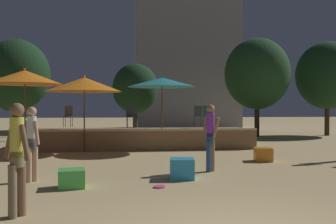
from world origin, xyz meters
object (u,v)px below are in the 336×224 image
Objects in this scene: background_tree_0 at (15,86)px; cube_seat_2 at (263,154)px; bistro_chair_3 at (198,114)px; cube_seat_3 at (72,178)px; patio_umbrella_0 at (162,82)px; frisbee_disc at (160,187)px; background_tree_1 at (257,74)px; person_0 at (17,155)px; patio_umbrella_1 at (25,77)px; background_tree_3 at (327,75)px; bistro_chair_1 at (207,114)px; cube_seat_1 at (182,169)px; person_2 at (211,135)px; bistro_chair_2 at (131,114)px; patio_umbrella_2 at (84,84)px; person_1 at (32,141)px; background_tree_4 at (17,75)px; background_tree_2 at (135,89)px; bistro_chair_0 at (68,114)px.

cube_seat_2 is at bearing -46.90° from background_tree_0.
bistro_chair_3 reaches higher than cube_seat_2.
patio_umbrella_0 is at bearing 67.89° from cube_seat_3.
background_tree_1 reaches higher than frisbee_disc.
person_0 is 17.00m from background_tree_0.
patio_umbrella_1 is at bearing 176.17° from patio_umbrella_0.
patio_umbrella_0 is 12.62m from background_tree_3.
bistro_chair_1 is 1.00× the size of bistro_chair_3.
person_2 is at bearing 44.12° from cube_seat_1.
background_tree_0 reaches higher than bistro_chair_2.
background_tree_1 is at bearing 70.35° from cube_seat_2.
cube_seat_1 reaches higher than cube_seat_2.
person_1 is at bearing -96.53° from patio_umbrella_2.
background_tree_3 is (13.33, 13.05, 3.41)m from cube_seat_3.
cube_seat_1 is 0.36× the size of person_0.
patio_umbrella_1 is at bearing -152.78° from background_tree_1.
background_tree_0 reaches higher than person_2.
bistro_chair_1 is at bearing 102.69° from cube_seat_2.
background_tree_1 is at bearing 4.41° from background_tree_4.
background_tree_2 is (-2.52, 5.34, 1.36)m from bistro_chair_3.
patio_umbrella_1 is at bearing -158.51° from background_tree_3.
patio_umbrella_1 reaches higher than cube_seat_1.
person_2 is at bearing 49.35° from frisbee_disc.
bistro_chair_0 is (1.40, 1.54, -1.43)m from patio_umbrella_1.
bistro_chair_1 is 3.63× the size of frisbee_disc.
cube_seat_1 is 2.53m from cube_seat_3.
bistro_chair_1 is at bearing -27.91° from background_tree_4.
background_tree_1 is at bearing 2.53° from person_0.
background_tree_3 is at bearing 49.08° from frisbee_disc.
cube_seat_2 is at bearing -29.25° from bistro_chair_0.
background_tree_3 is (10.71, 6.61, 0.96)m from patio_umbrella_0.
frisbee_disc is 0.05× the size of background_tree_4.
person_0 is at bearing -75.33° from background_tree_4.
person_2 is at bearing 141.25° from person_1.
patio_umbrella_0 is 5.20m from patio_umbrella_1.
cube_seat_2 is 5.15m from bistro_chair_3.
bistro_chair_0 is 0.21× the size of background_tree_2.
cube_seat_2 is (8.00, -3.59, -2.61)m from patio_umbrella_1.
patio_umbrella_2 is 9.19m from background_tree_0.
person_0 is at bearing -107.17° from bistro_chair_2.
frisbee_disc is at bearing -65.05° from background_tree_0.
background_tree_2 reaches higher than frisbee_disc.
background_tree_0 is at bearing 176.20° from background_tree_3.
cube_seat_1 reaches higher than frisbee_disc.
cube_seat_1 is 16.83m from background_tree_3.
person_1 is at bearing 43.39° from person_0.
person_2 is 0.31× the size of background_tree_3.
patio_umbrella_2 is 6.59m from background_tree_4.
bistro_chair_1 reaches higher than cube_seat_2.
person_0 is 9.63m from bistro_chair_2.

